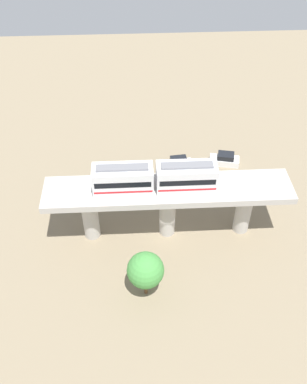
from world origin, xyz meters
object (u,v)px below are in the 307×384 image
parked_car_white (225,160)px  tree_near_viaduct (145,270)px  parked_car_black (100,185)px  train (155,178)px  parked_car_silver (178,164)px

parked_car_white → tree_near_viaduct: 24.97m
parked_car_black → parked_car_white: bearing=103.4°
train → parked_car_black: (-8.16, -6.93, -8.09)m
parked_car_white → train: bearing=-28.5°
parked_car_silver → parked_car_black: bearing=-75.9°
train → tree_near_viaduct: 10.08m
train → parked_car_white: train is taller
parked_car_silver → parked_car_white: size_ratio=0.97×
train → parked_car_silver: (-12.11, 4.00, -8.09)m
parked_car_black → tree_near_viaduct: bearing=17.1°
train → parked_car_white: 18.62m
parked_car_black → tree_near_viaduct: tree_near_viaduct is taller
parked_car_white → parked_car_black: bearing=-63.5°
tree_near_viaduct → parked_car_white: bearing=150.2°
train → parked_car_black: 13.42m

